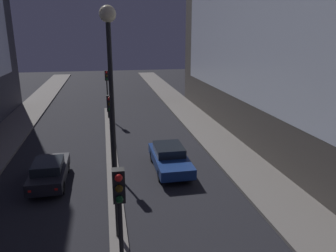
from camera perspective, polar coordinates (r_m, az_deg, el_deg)
The scene contains 8 objects.
building_right at distance 24.51m, azimuth 20.82°, elevation 18.10°, with size 6.01×34.51×18.19m.
median_strip at distance 20.90m, azimuth -9.70°, elevation -5.93°, with size 0.71×29.26×0.13m.
traffic_light_near at distance 8.91m, azimuth -8.38°, elevation -14.35°, with size 0.32×0.42×4.36m.
traffic_light_mid at distance 18.40m, azimuth -10.03°, elevation 1.74°, with size 0.32×0.42×4.36m.
traffic_light_far at distance 30.29m, azimuth -10.60°, elevation 7.32°, with size 0.32×0.42×4.36m.
street_lamp at distance 11.44m, azimuth -9.89°, elevation 7.00°, with size 0.55×0.55×8.53m.
car_left_lane at distance 18.52m, azimuth -19.96°, elevation -7.47°, with size 1.70×4.24×1.40m.
car_right_lane at distance 19.31m, azimuth 0.31°, elevation -5.50°, with size 1.90×4.78×1.37m.
Camera 1 is at (-0.22, -3.77, 7.83)m, focal length 35.00 mm.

